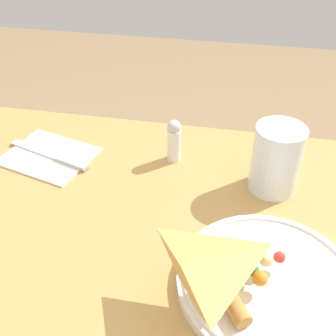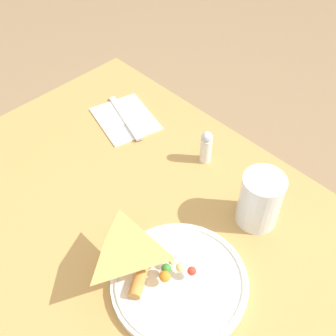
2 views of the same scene
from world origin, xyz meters
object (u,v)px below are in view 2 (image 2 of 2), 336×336
(plate_pizza, at_px, (177,281))
(salt_shaker, at_px, (206,147))
(dining_table, at_px, (130,264))
(milk_glass, at_px, (260,202))
(napkin_folded, at_px, (125,119))
(butter_knife, at_px, (127,120))

(plate_pizza, xyz_separation_m, salt_shaker, (0.18, -0.28, 0.03))
(dining_table, relative_size, plate_pizza, 4.06)
(dining_table, relative_size, milk_glass, 8.36)
(dining_table, height_order, napkin_folded, napkin_folded)
(plate_pizza, xyz_separation_m, napkin_folded, (0.44, -0.24, -0.01))
(milk_glass, distance_m, salt_shaker, 0.20)
(dining_table, distance_m, salt_shaker, 0.32)
(plate_pizza, bearing_deg, butter_knife, -29.31)
(plate_pizza, relative_size, milk_glass, 2.06)
(dining_table, relative_size, napkin_folded, 5.30)
(salt_shaker, bearing_deg, milk_glass, 165.07)
(plate_pizza, distance_m, butter_knife, 0.49)
(milk_glass, xyz_separation_m, napkin_folded, (0.45, -0.01, -0.06))
(dining_table, relative_size, salt_shaker, 11.80)
(milk_glass, bearing_deg, dining_table, 54.92)
(butter_knife, bearing_deg, napkin_folded, -0.00)
(butter_knife, height_order, salt_shaker, salt_shaker)
(butter_knife, bearing_deg, salt_shaker, -151.86)
(milk_glass, height_order, butter_knife, milk_glass)
(dining_table, height_order, plate_pizza, plate_pizza)
(plate_pizza, bearing_deg, milk_glass, -92.49)
(dining_table, distance_m, butter_knife, 0.38)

